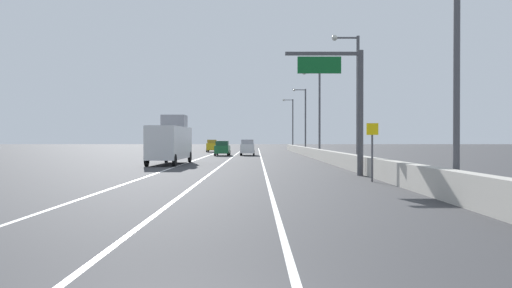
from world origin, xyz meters
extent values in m
plane|color=#38383A|center=(0.00, 64.00, 0.00)|extent=(320.00, 320.00, 0.00)
cube|color=silver|center=(-5.50, 55.00, 0.00)|extent=(0.16, 130.00, 0.00)
cube|color=silver|center=(-2.00, 55.00, 0.00)|extent=(0.16, 130.00, 0.00)
cube|color=silver|center=(1.50, 55.00, 0.00)|extent=(0.16, 130.00, 0.00)
cube|color=#B2ADA3|center=(7.74, 40.00, 0.55)|extent=(0.60, 120.00, 1.10)
cylinder|color=#47474C|center=(7.14, 24.31, 3.75)|extent=(0.36, 0.36, 7.50)
cube|color=#47474C|center=(4.89, 24.31, 7.30)|extent=(4.50, 0.20, 0.20)
cube|color=#0C5923|center=(4.67, 24.19, 6.60)|extent=(2.60, 0.10, 1.00)
cylinder|color=#4C4C51|center=(6.84, 19.91, 1.20)|extent=(0.10, 0.10, 2.40)
cube|color=yellow|center=(6.84, 19.87, 2.70)|extent=(0.60, 0.04, 0.60)
cylinder|color=#4C4C51|center=(8.24, 12.59, 5.06)|extent=(0.24, 0.24, 10.13)
cylinder|color=#4C4C51|center=(8.74, 32.95, 5.06)|extent=(0.24, 0.24, 10.13)
cube|color=#4C4C51|center=(7.84, 32.95, 9.98)|extent=(1.80, 0.12, 0.12)
sphere|color=beige|center=(6.94, 32.95, 9.98)|extent=(0.44, 0.44, 0.44)
cylinder|color=#4C4C51|center=(8.35, 53.31, 5.06)|extent=(0.24, 0.24, 10.13)
cube|color=#4C4C51|center=(7.45, 53.31, 9.98)|extent=(1.80, 0.12, 0.12)
sphere|color=beige|center=(6.55, 53.31, 9.98)|extent=(0.44, 0.44, 0.44)
cylinder|color=#4C4C51|center=(8.69, 73.66, 5.06)|extent=(0.24, 0.24, 10.13)
cube|color=#4C4C51|center=(7.79, 73.66, 9.98)|extent=(1.80, 0.12, 0.12)
sphere|color=beige|center=(6.89, 73.66, 9.98)|extent=(0.44, 0.44, 0.44)
cylinder|color=#4C4C51|center=(8.18, 94.02, 5.06)|extent=(0.24, 0.24, 10.13)
cube|color=#4C4C51|center=(7.28, 94.02, 9.98)|extent=(1.80, 0.12, 0.12)
sphere|color=beige|center=(6.38, 94.02, 9.98)|extent=(0.44, 0.44, 0.44)
cube|color=#196033|center=(-3.57, 61.39, 0.85)|extent=(1.86, 4.56, 1.03)
cube|color=#1C4633|center=(-3.58, 60.93, 1.67)|extent=(1.62, 2.06, 0.60)
cylinder|color=black|center=(-4.39, 63.21, 0.34)|extent=(0.23, 0.68, 0.68)
cylinder|color=black|center=(-2.73, 63.20, 0.34)|extent=(0.23, 0.68, 0.68)
cylinder|color=black|center=(-4.42, 59.57, 0.34)|extent=(0.23, 0.68, 0.68)
cylinder|color=black|center=(-2.76, 59.56, 0.34)|extent=(0.23, 0.68, 0.68)
cube|color=gold|center=(-6.70, 81.66, 0.93)|extent=(1.78, 4.58, 1.18)
cube|color=olive|center=(-6.69, 81.20, 1.82)|extent=(1.54, 2.07, 0.60)
cylinder|color=black|center=(-7.50, 83.47, 0.34)|extent=(0.23, 0.68, 0.68)
cylinder|color=black|center=(-5.95, 83.50, 0.34)|extent=(0.23, 0.68, 0.68)
cylinder|color=black|center=(-7.45, 79.82, 0.34)|extent=(0.23, 0.68, 0.68)
cylinder|color=black|center=(-5.89, 79.84, 0.34)|extent=(0.23, 0.68, 0.68)
cube|color=white|center=(-0.27, 62.82, 0.94)|extent=(1.88, 4.36, 1.21)
cube|color=#96969E|center=(-0.26, 62.38, 1.85)|extent=(1.65, 1.96, 0.60)
cylinder|color=black|center=(-1.13, 64.55, 0.34)|extent=(0.22, 0.68, 0.68)
cylinder|color=black|center=(0.59, 64.55, 0.34)|extent=(0.22, 0.68, 0.68)
cylinder|color=black|center=(-1.12, 61.09, 0.34)|extent=(0.22, 0.68, 0.68)
cylinder|color=black|center=(0.60, 61.09, 0.34)|extent=(0.22, 0.68, 0.68)
cube|color=silver|center=(-6.61, 38.14, 1.89)|extent=(2.66, 9.04, 2.78)
cube|color=gray|center=(-6.55, 40.11, 3.83)|extent=(2.17, 2.04, 1.10)
cylinder|color=black|center=(-7.62, 41.96, 0.50)|extent=(0.25, 1.01, 1.00)
cylinder|color=black|center=(-5.38, 41.89, 0.50)|extent=(0.25, 1.01, 1.00)
cylinder|color=black|center=(-7.84, 34.39, 0.50)|extent=(0.25, 1.01, 1.00)
cylinder|color=black|center=(-5.60, 34.32, 0.50)|extent=(0.25, 1.01, 1.00)
camera|label=1|loc=(0.90, -5.90, 2.17)|focal=35.48mm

